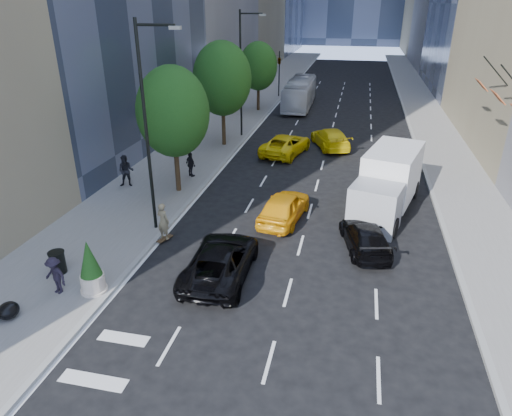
% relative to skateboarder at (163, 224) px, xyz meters
% --- Properties ---
extents(ground, '(160.00, 160.00, 0.00)m').
position_rel_skateboarder_xyz_m(ground, '(5.60, -3.00, -0.94)').
color(ground, black).
rests_on(ground, ground).
extents(sidewalk_left, '(6.00, 120.00, 0.15)m').
position_rel_skateboarder_xyz_m(sidewalk_left, '(-3.40, 27.00, -0.86)').
color(sidewalk_left, slate).
rests_on(sidewalk_left, ground).
extents(sidewalk_right, '(4.00, 120.00, 0.15)m').
position_rel_skateboarder_xyz_m(sidewalk_right, '(15.60, 27.00, -0.86)').
color(sidewalk_right, slate).
rests_on(sidewalk_right, ground).
extents(lamp_near, '(2.13, 0.22, 10.00)m').
position_rel_skateboarder_xyz_m(lamp_near, '(-0.72, 1.00, 4.88)').
color(lamp_near, black).
rests_on(lamp_near, sidewalk_left).
extents(lamp_far, '(2.13, 0.22, 10.00)m').
position_rel_skateboarder_xyz_m(lamp_far, '(-0.72, 19.00, 4.88)').
color(lamp_far, black).
rests_on(lamp_far, sidewalk_left).
extents(tree_near, '(4.20, 4.20, 7.46)m').
position_rel_skateboarder_xyz_m(tree_near, '(-1.60, 6.00, 4.03)').
color(tree_near, black).
rests_on(tree_near, sidewalk_left).
extents(tree_mid, '(4.50, 4.50, 7.99)m').
position_rel_skateboarder_xyz_m(tree_mid, '(-1.60, 16.00, 4.38)').
color(tree_mid, black).
rests_on(tree_mid, sidewalk_left).
extents(tree_far, '(3.90, 3.90, 6.92)m').
position_rel_skateboarder_xyz_m(tree_far, '(-1.60, 29.00, 3.69)').
color(tree_far, black).
rests_on(tree_far, sidewalk_left).
extents(traffic_signal, '(2.48, 0.53, 5.20)m').
position_rel_skateboarder_xyz_m(traffic_signal, '(-0.80, 37.00, 3.30)').
color(traffic_signal, black).
rests_on(traffic_signal, sidewalk_left).
extents(facade_flags, '(1.85, 13.30, 2.05)m').
position_rel_skateboarder_xyz_m(facade_flags, '(16.24, 7.00, 5.25)').
color(facade_flags, black).
rests_on(facade_flags, ground).
extents(skateboarder, '(0.79, 0.65, 1.87)m').
position_rel_skateboarder_xyz_m(skateboarder, '(0.00, 0.00, 0.00)').
color(skateboarder, olive).
rests_on(skateboarder, ground).
extents(black_sedan_lincoln, '(2.60, 5.47, 1.51)m').
position_rel_skateboarder_xyz_m(black_sedan_lincoln, '(3.60, -2.38, -0.18)').
color(black_sedan_lincoln, black).
rests_on(black_sedan_lincoln, ground).
extents(black_sedan_mercedes, '(2.83, 4.83, 1.31)m').
position_rel_skateboarder_xyz_m(black_sedan_mercedes, '(9.59, 1.30, -0.28)').
color(black_sedan_mercedes, black).
rests_on(black_sedan_mercedes, ground).
extents(taxi_a, '(2.53, 4.89, 1.59)m').
position_rel_skateboarder_xyz_m(taxi_a, '(5.35, 3.55, -0.14)').
color(taxi_a, orange).
rests_on(taxi_a, ground).
extents(taxi_b, '(2.17, 4.39, 1.38)m').
position_rel_skateboarder_xyz_m(taxi_b, '(9.80, 6.00, -0.25)').
color(taxi_b, yellow).
rests_on(taxi_b, ground).
extents(taxi_c, '(3.71, 5.92, 1.53)m').
position_rel_skateboarder_xyz_m(taxi_c, '(3.60, 15.00, -0.17)').
color(taxi_c, yellow).
rests_on(taxi_c, ground).
extents(taxi_d, '(3.88, 5.71, 1.54)m').
position_rel_skateboarder_xyz_m(taxi_d, '(6.80, 17.50, -0.17)').
color(taxi_d, yellow).
rests_on(taxi_d, ground).
extents(city_bus, '(2.71, 11.02, 3.06)m').
position_rel_skateboarder_xyz_m(city_bus, '(2.40, 31.98, 0.59)').
color(city_bus, silver).
rests_on(city_bus, ground).
extents(box_truck, '(4.24, 7.39, 3.34)m').
position_rel_skateboarder_xyz_m(box_truck, '(10.68, 6.04, 0.76)').
color(box_truck, silver).
rests_on(box_truck, ground).
extents(pedestrian_a, '(1.13, 0.98, 1.99)m').
position_rel_skateboarder_xyz_m(pedestrian_a, '(-4.98, 5.94, 0.21)').
color(pedestrian_a, black).
rests_on(pedestrian_a, sidewalk_left).
extents(pedestrian_b, '(1.02, 0.91, 1.66)m').
position_rel_skateboarder_xyz_m(pedestrian_b, '(-1.67, 8.45, 0.04)').
color(pedestrian_b, black).
rests_on(pedestrian_b, sidewalk_left).
extents(pedestrian_c, '(1.14, 0.84, 1.58)m').
position_rel_skateboarder_xyz_m(pedestrian_c, '(-2.34, -5.21, 0.00)').
color(pedestrian_c, black).
rests_on(pedestrian_c, sidewalk_left).
extents(trash_can, '(0.64, 0.64, 0.95)m').
position_rel_skateboarder_xyz_m(trash_can, '(-3.18, -3.88, -0.31)').
color(trash_can, black).
rests_on(trash_can, sidewalk_left).
extents(planter_shrub, '(0.95, 0.95, 2.27)m').
position_rel_skateboarder_xyz_m(planter_shrub, '(-1.00, -4.80, 0.30)').
color(planter_shrub, beige).
rests_on(planter_shrub, sidewalk_left).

